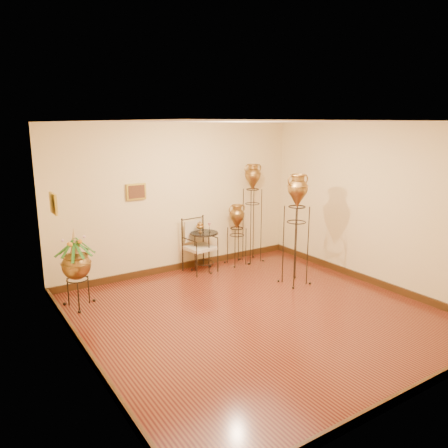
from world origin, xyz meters
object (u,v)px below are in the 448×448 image
amphora_mid (296,229)px  side_table (204,251)px  amphora_tall (252,212)px  planter_urn (76,262)px  armchair (200,246)px

amphora_mid → side_table: bearing=124.1°
amphora_tall → planter_urn: bearing=-173.5°
side_table → amphora_tall: bearing=-0.0°
amphora_tall → planter_urn: 3.67m
planter_urn → side_table: bearing=9.5°
planter_urn → side_table: planter_urn is taller
planter_urn → side_table: (2.50, 0.42, -0.32)m
amphora_tall → planter_urn: (-3.63, -0.42, -0.31)m
armchair → side_table: 0.15m
amphora_tall → amphora_mid: bearing=-95.4°
amphora_mid → armchair: 1.89m
amphora_tall → amphora_mid: (-0.14, -1.47, -0.04)m
amphora_tall → side_table: (-1.13, 0.00, -0.63)m
planter_urn → side_table: size_ratio=1.34×
planter_urn → armchair: (2.41, 0.42, -0.21)m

